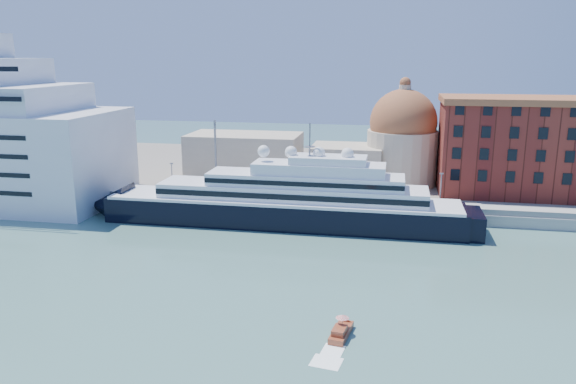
# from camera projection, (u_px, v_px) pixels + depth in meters

# --- Properties ---
(ground) EXTENTS (400.00, 400.00, 0.00)m
(ground) POSITION_uv_depth(u_px,v_px,m) (270.00, 264.00, 95.82)
(ground) COLOR #3D6965
(ground) RESTS_ON ground
(quay) EXTENTS (180.00, 10.00, 2.50)m
(quay) POSITION_uv_depth(u_px,v_px,m) (302.00, 206.00, 127.96)
(quay) COLOR gray
(quay) RESTS_ON ground
(land) EXTENTS (260.00, 72.00, 2.00)m
(land) POSITION_uv_depth(u_px,v_px,m) (325.00, 171.00, 167.14)
(land) COLOR slate
(land) RESTS_ON ground
(quay_fence) EXTENTS (180.00, 0.10, 1.20)m
(quay_fence) POSITION_uv_depth(u_px,v_px,m) (299.00, 203.00, 123.23)
(quay_fence) COLOR slate
(quay_fence) RESTS_ON quay
(superyacht) EXTENTS (84.29, 11.69, 25.19)m
(superyacht) POSITION_uv_depth(u_px,v_px,m) (271.00, 204.00, 117.61)
(superyacht) COLOR black
(superyacht) RESTS_ON ground
(service_barge) EXTENTS (10.89, 5.85, 2.33)m
(service_barge) POSITION_uv_depth(u_px,v_px,m) (130.00, 216.00, 122.11)
(service_barge) COLOR white
(service_barge) RESTS_ON ground
(water_taxi) EXTENTS (2.82, 6.05, 2.77)m
(water_taxi) POSITION_uv_depth(u_px,v_px,m) (341.00, 331.00, 71.05)
(water_taxi) COLOR brown
(water_taxi) RESTS_ON ground
(warehouse) EXTENTS (43.00, 19.00, 23.25)m
(warehouse) POSITION_uv_depth(u_px,v_px,m) (532.00, 146.00, 132.66)
(warehouse) COLOR maroon
(warehouse) RESTS_ON land
(church) EXTENTS (66.00, 18.00, 25.50)m
(church) POSITION_uv_depth(u_px,v_px,m) (341.00, 148.00, 147.13)
(church) COLOR beige
(church) RESTS_ON land
(lamp_posts) EXTENTS (120.80, 2.40, 18.00)m
(lamp_posts) POSITION_uv_depth(u_px,v_px,m) (246.00, 168.00, 126.58)
(lamp_posts) COLOR slate
(lamp_posts) RESTS_ON quay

